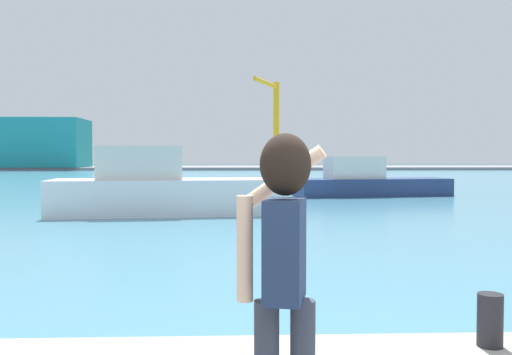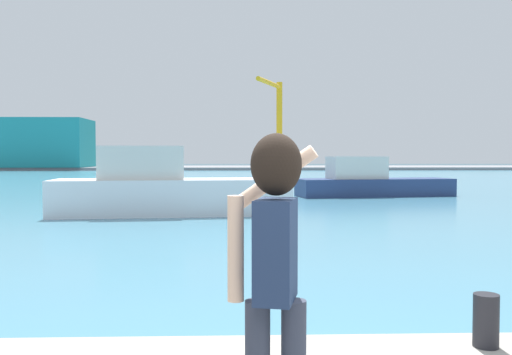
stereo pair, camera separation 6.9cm
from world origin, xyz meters
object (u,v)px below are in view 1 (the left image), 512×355
(person_photographer, at_px, (283,256))
(boat_moored, at_px, (165,190))
(warehouse_left, at_px, (36,143))
(harbor_bollard, at_px, (490,320))
(port_crane, at_px, (274,114))
(boat_moored_2, at_px, (368,182))

(person_photographer, distance_m, boat_moored, 17.32)
(person_photographer, xyz_separation_m, warehouse_left, (-31.87, 86.51, 2.73))
(harbor_bollard, height_order, port_crane, port_crane)
(boat_moored, distance_m, warehouse_left, 75.35)
(person_photographer, bearing_deg, boat_moored_2, -1.37)
(harbor_bollard, bearing_deg, warehouse_left, 111.68)
(boat_moored, xyz_separation_m, warehouse_left, (-29.08, 69.43, 3.40))
(harbor_bollard, bearing_deg, port_crane, 87.13)
(person_photographer, relative_size, boat_moored, 0.20)
(boat_moored_2, bearing_deg, boat_moored, -145.73)
(person_photographer, height_order, boat_moored_2, person_photographer)
(boat_moored, xyz_separation_m, boat_moored_2, (9.66, 9.11, -0.16))
(boat_moored_2, bearing_deg, person_photographer, -113.74)
(harbor_bollard, distance_m, warehouse_left, 91.50)
(harbor_bollard, distance_m, boat_moored_2, 25.13)
(boat_moored_2, height_order, port_crane, port_crane)
(boat_moored, height_order, boat_moored_2, boat_moored)
(harbor_bollard, bearing_deg, boat_moored_2, 78.60)
(port_crane, bearing_deg, warehouse_left, -177.43)
(person_photographer, xyz_separation_m, boat_moored_2, (6.87, 26.19, -0.82))
(boat_moored, bearing_deg, person_photographer, -86.20)
(harbor_bollard, bearing_deg, person_photographer, -140.87)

